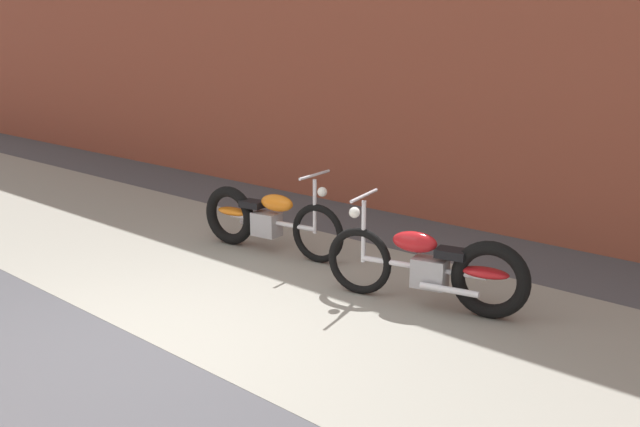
{
  "coord_description": "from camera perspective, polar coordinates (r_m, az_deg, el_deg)",
  "views": [
    {
      "loc": [
        4.6,
        -3.0,
        2.49
      ],
      "look_at": [
        0.09,
        2.03,
        0.75
      ],
      "focal_mm": 38.53,
      "sensor_mm": 36.0,
      "label": 1
    }
  ],
  "objects": [
    {
      "name": "ground_plane",
      "position": [
        6.03,
        -13.93,
        -10.4
      ],
      "size": [
        80.0,
        80.0,
        0.0
      ],
      "primitive_type": "plane",
      "color": "#47474C"
    },
    {
      "name": "motorcycle_red",
      "position": [
        6.52,
        9.76,
        -4.49
      ],
      "size": [
        1.97,
        0.74,
        1.03
      ],
      "rotation": [
        0.0,
        0.0,
        3.38
      ],
      "color": "black",
      "rests_on": "ground"
    },
    {
      "name": "sidewalk_slab",
      "position": [
        7.06,
        -2.12,
        -6.19
      ],
      "size": [
        36.0,
        3.5,
        0.01
      ],
      "primitive_type": "cube",
      "color": "gray",
      "rests_on": "ground"
    },
    {
      "name": "brick_building_wall",
      "position": [
        9.4,
        12.96,
        14.41
      ],
      "size": [
        36.0,
        0.5,
        5.09
      ],
      "primitive_type": "cube",
      "color": "brown",
      "rests_on": "ground"
    },
    {
      "name": "motorcycle_orange",
      "position": [
        8.19,
        -4.9,
        -0.42
      ],
      "size": [
        2.0,
        0.59,
        1.03
      ],
      "rotation": [
        0.0,
        0.0,
        0.15
      ],
      "color": "black",
      "rests_on": "ground"
    }
  ]
}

